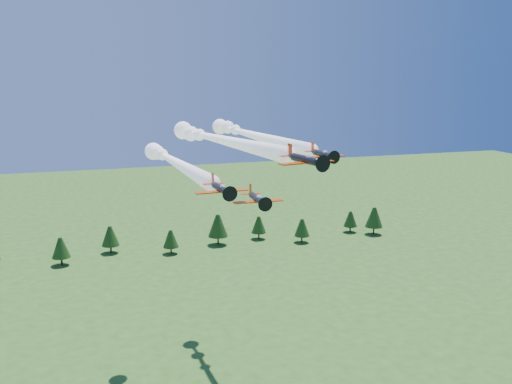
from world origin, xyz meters
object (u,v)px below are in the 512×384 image
object	(u,v)px
plane_right	(251,135)
plane_slot	(257,199)
plane_lead	(218,139)
plane_left	(173,161)

from	to	relation	value
plane_right	plane_slot	world-z (taller)	plane_right
plane_lead	plane_slot	distance (m)	16.39
plane_right	plane_slot	distance (m)	30.04
plane_left	plane_slot	distance (m)	22.57
plane_lead	plane_left	world-z (taller)	plane_lead
plane_left	plane_right	distance (m)	20.04
plane_right	plane_slot	xyz separation A→B (m)	(-7.83, -28.02, -7.50)
plane_lead	plane_slot	world-z (taller)	plane_lead
plane_lead	plane_right	size ratio (longest dim) A/B	0.89
plane_lead	plane_slot	bearing A→B (deg)	-87.67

